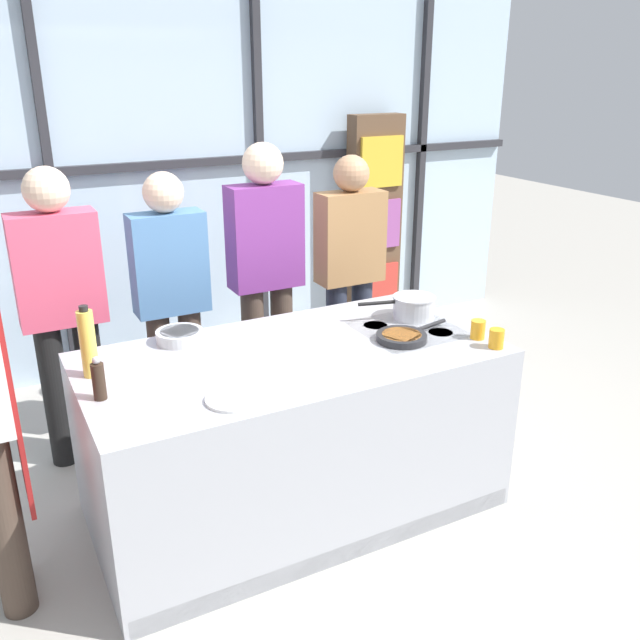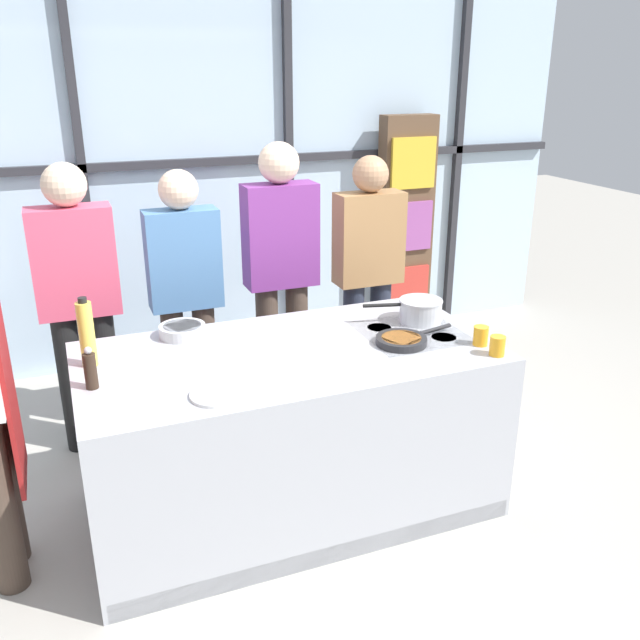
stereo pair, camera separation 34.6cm
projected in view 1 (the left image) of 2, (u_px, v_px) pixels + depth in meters
The scene contains 16 objects.
ground_plane at pixel (295, 504), 3.64m from camera, with size 18.00×18.00×0.00m, color #ADA89E.
back_window_wall at pixel (161, 183), 4.99m from camera, with size 6.40×0.10×2.80m.
bookshelf at pixel (374, 227), 5.76m from camera, with size 0.46×0.19×1.85m.
demo_island at pixel (294, 432), 3.49m from camera, with size 2.05×1.04×0.89m.
spectator_far_left at pixel (62, 303), 3.75m from camera, with size 0.46×0.24×1.73m.
spectator_center_left at pixel (171, 293), 4.03m from camera, with size 0.43×0.23×1.66m.
spectator_center_right at pixel (266, 267), 4.27m from camera, with size 0.46×0.25×1.79m.
spectator_far_right at pixel (350, 265), 4.56m from camera, with size 0.45×0.24×1.68m.
frying_pan at pixel (403, 337), 3.47m from camera, with size 0.46×0.26×0.04m.
saucepan at pixel (413, 306), 3.76m from camera, with size 0.43×0.24×0.13m.
white_plate at pixel (234, 399), 2.85m from camera, with size 0.24×0.24×0.01m, color white.
mixing_bowl at pixel (180, 336), 3.45m from camera, with size 0.24×0.24×0.06m.
oil_bottle at pixel (88, 343), 3.02m from camera, with size 0.07×0.07×0.34m.
pepper_grinder at pixel (99, 380), 2.83m from camera, with size 0.06×0.06×0.19m.
juice_glass_near at pixel (496, 339), 3.37m from camera, with size 0.07×0.07×0.10m, color orange.
juice_glass_far at pixel (478, 329), 3.48m from camera, with size 0.07×0.07×0.10m, color orange.
Camera 1 is at (-1.31, -2.77, 2.22)m, focal length 38.00 mm.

